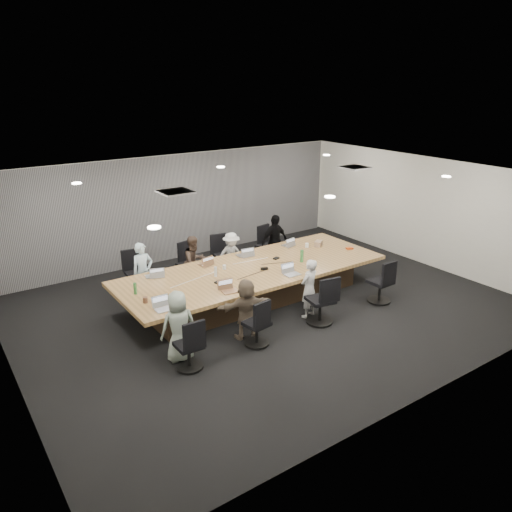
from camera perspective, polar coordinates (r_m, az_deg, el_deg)
floor at (r=10.83m, az=1.21°, el=-5.82°), size 10.00×8.00×0.00m
ceiling at (r=9.95m, az=1.33°, el=8.88°), size 10.00×8.00×0.00m
wall_back at (r=13.61m, az=-8.70°, el=5.62°), size 10.00×0.00×2.80m
wall_front at (r=7.68m, az=19.17°, el=-6.71°), size 10.00×0.00×2.80m
wall_left at (r=8.59m, az=-26.99°, el=-4.99°), size 0.00×8.00×2.80m
wall_right at (r=13.74m, az=18.48°, el=4.94°), size 0.00×8.00×2.80m
curtain at (r=13.55m, az=-8.55°, el=5.55°), size 9.80×0.04×2.80m
conference_table at (r=11.04m, az=-0.30°, el=-3.02°), size 6.00×2.20×0.74m
chair_0 at (r=11.58m, az=-13.37°, el=-2.34°), size 0.63×0.63×0.85m
chair_1 at (r=12.07m, az=-7.78°, el=-1.32°), size 0.59×0.59×0.75m
chair_2 at (r=12.52m, az=-3.67°, el=-0.30°), size 0.60×0.60×0.78m
chair_3 at (r=13.20m, az=1.20°, el=0.81°), size 0.62×0.62×0.78m
chair_4 at (r=8.61m, az=-7.69°, el=-10.51°), size 0.51×0.51×0.73m
chair_5 at (r=9.23m, az=0.09°, el=-8.13°), size 0.55×0.55×0.72m
chair_6 at (r=10.07m, az=7.34°, el=-5.42°), size 0.66×0.66×0.84m
chair_7 at (r=11.24m, az=13.99°, el=-3.25°), size 0.56×0.56×0.80m
person_0 at (r=11.19m, az=-12.79°, el=-1.79°), size 0.50×0.34×1.32m
laptop_0 at (r=10.68m, az=-11.70°, el=-2.25°), size 0.35×0.28×0.02m
person_1 at (r=11.69m, az=-7.05°, el=-0.68°), size 0.70×0.60×1.25m
laptop_1 at (r=11.19m, az=-5.75°, el=-0.90°), size 0.35×0.27×0.02m
person_2 at (r=12.17m, az=-2.83°, el=0.06°), size 0.79×0.50×1.15m
laptop_2 at (r=11.68m, az=-1.41°, el=0.10°), size 0.35×0.25×0.02m
person_3 at (r=12.83m, az=2.13°, el=1.70°), size 0.85×0.41×1.40m
laptop_3 at (r=12.40m, az=3.65°, el=1.26°), size 0.32×0.25×0.02m
person_4 at (r=8.75m, az=-8.84°, el=-7.95°), size 0.67×0.48×1.29m
laptop_4 at (r=9.16m, az=-10.41°, el=-6.01°), size 0.33×0.23×0.02m
person_5 at (r=9.39m, az=-1.14°, el=-6.06°), size 1.15×0.59×1.18m
laptop_5 at (r=9.74m, az=-2.94°, el=-4.06°), size 0.35×0.26×0.02m
person_6 at (r=10.22m, az=6.08°, el=-3.71°), size 0.51×0.39×1.25m
laptop_6 at (r=10.56m, az=4.17°, el=-2.12°), size 0.33×0.23×0.02m
bottle_green_left at (r=9.87m, az=-13.64°, el=-3.63°), size 0.08×0.08×0.23m
bottle_green_right at (r=11.28m, az=5.26°, el=-0.00°), size 0.10×0.10×0.28m
bottle_clear at (r=10.46m, az=-4.64°, el=-1.79°), size 0.08×0.08×0.21m
cup_white_far at (r=10.86m, az=-3.64°, el=-1.27°), size 0.09×0.09×0.10m
cup_white_near at (r=12.29m, az=5.84°, el=1.24°), size 0.09×0.09×0.11m
mug_brown at (r=9.49m, az=-12.55°, el=-4.92°), size 0.10×0.10×0.11m
mic_left at (r=10.17m, az=-4.31°, el=-2.98°), size 0.18×0.15×0.03m
mic_right at (r=11.47m, az=2.32°, el=-0.26°), size 0.17×0.14×0.03m
stapler at (r=10.81m, az=0.95°, el=-1.44°), size 0.16×0.09×0.06m
canvas_bag at (r=12.40m, az=7.15°, el=1.42°), size 0.29×0.26×0.13m
snack_packet at (r=12.33m, az=10.64°, el=0.88°), size 0.19×0.15×0.04m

